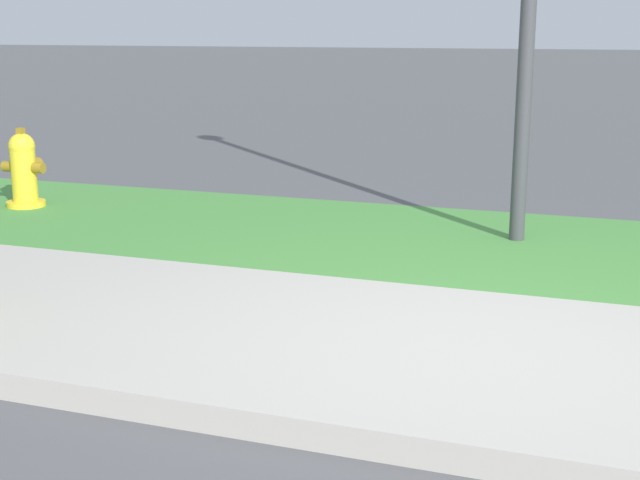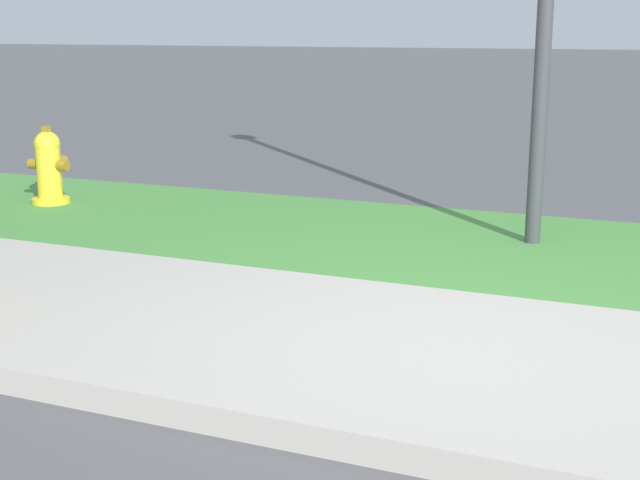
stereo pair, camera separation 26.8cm
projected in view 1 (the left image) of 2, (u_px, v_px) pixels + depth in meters
name	position (u px, v px, depth m)	size (l,w,h in m)	color
ground_plane	(472.00, 355.00, 4.20)	(120.00, 120.00, 0.00)	#515154
sidewalk_pavement	(472.00, 354.00, 4.20)	(18.00, 2.04, 0.01)	#ADA89E
grass_verge	(529.00, 248.00, 6.22)	(18.00, 2.37, 0.01)	#47893D
street_curb	(418.00, 443.00, 3.18)	(18.00, 0.16, 0.12)	#ADA89E
fire_hydrant_near_corner	(24.00, 170.00, 7.58)	(0.39, 0.37, 0.68)	yellow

